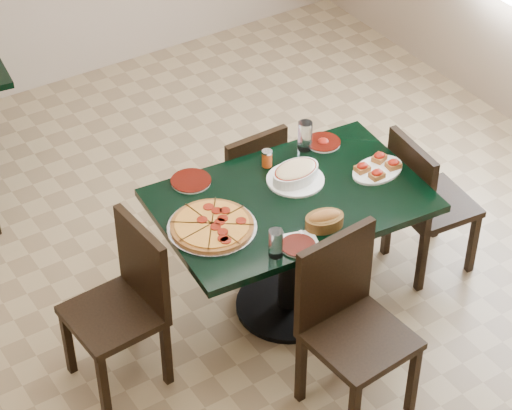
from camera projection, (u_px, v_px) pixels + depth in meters
floor at (251, 309)px, 5.38m from camera, size 5.50×5.50×0.00m
main_table at (290, 226)px, 5.04m from camera, size 1.39×0.96×0.75m
chair_far at (247, 182)px, 5.54m from camera, size 0.38×0.38×0.81m
chair_near at (348, 317)px, 4.59m from camera, size 0.47×0.47×0.93m
chair_right at (423, 199)px, 5.37m from camera, size 0.44×0.44×0.86m
chair_left at (126, 298)px, 4.74m from camera, size 0.44×0.44×0.88m
pepperoni_pizza at (212, 226)px, 4.73m from camera, size 0.43×0.43×0.04m
lasagna_casserole at (296, 173)px, 5.01m from camera, size 0.29×0.29×0.09m
bread_basket at (324, 220)px, 4.73m from camera, size 0.21×0.17×0.09m
bruschetta_platter at (378, 167)px, 5.09m from camera, size 0.33×0.25×0.05m
side_plate_near at (298, 246)px, 4.63m from camera, size 0.17×0.17×0.02m
side_plate_far_r at (323, 142)px, 5.29m from camera, size 0.19×0.19×0.03m
side_plate_far_l at (191, 181)px, 5.02m from camera, size 0.21×0.21×0.02m
napkin_setting at (302, 242)px, 4.66m from camera, size 0.19×0.19×0.01m
water_glass_a at (305, 136)px, 5.21m from camera, size 0.08×0.08×0.16m
water_glass_b at (276, 243)px, 4.55m from camera, size 0.07×0.07×0.14m
pepper_shaker at (267, 158)px, 5.11m from camera, size 0.05×0.05×0.09m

